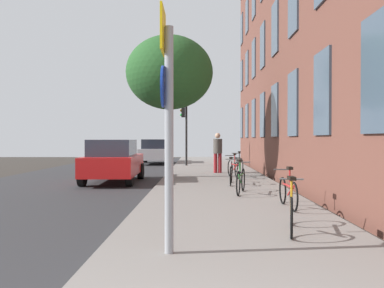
% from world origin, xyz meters
% --- Properties ---
extents(ground_plane, '(41.80, 41.80, 0.00)m').
position_xyz_m(ground_plane, '(-2.40, 15.00, 0.00)').
color(ground_plane, '#332D28').
extents(road_asphalt, '(7.00, 38.00, 0.01)m').
position_xyz_m(road_asphalt, '(-4.50, 15.00, 0.01)').
color(road_asphalt, '#2D2D30').
rests_on(road_asphalt, ground).
extents(sidewalk, '(4.20, 38.00, 0.12)m').
position_xyz_m(sidewalk, '(1.10, 15.00, 0.06)').
color(sidewalk, gray).
rests_on(sidewalk, ground).
extents(sign_post, '(0.16, 0.60, 3.29)m').
position_xyz_m(sign_post, '(-0.01, 3.65, 2.00)').
color(sign_post, gray).
rests_on(sign_post, sidewalk).
extents(traffic_light, '(0.43, 0.24, 3.64)m').
position_xyz_m(traffic_light, '(-0.37, 22.23, 2.61)').
color(traffic_light, black).
rests_on(traffic_light, sidewalk).
extents(tree_near, '(3.51, 3.51, 5.72)m').
position_xyz_m(tree_near, '(-0.75, 14.95, 4.33)').
color(tree_near, brown).
rests_on(tree_near, sidewalk).
extents(bicycle_0, '(0.53, 1.69, 0.93)m').
position_xyz_m(bicycle_0, '(1.96, 4.99, 0.48)').
color(bicycle_0, black).
rests_on(bicycle_0, sidewalk).
extents(bicycle_1, '(0.42, 1.70, 0.93)m').
position_xyz_m(bicycle_1, '(2.42, 7.39, 0.48)').
color(bicycle_1, black).
rests_on(bicycle_1, sidewalk).
extents(bicycle_2, '(0.55, 1.72, 0.97)m').
position_xyz_m(bicycle_2, '(1.61, 9.79, 0.50)').
color(bicycle_2, black).
rests_on(bicycle_2, sidewalk).
extents(bicycle_3, '(0.42, 1.74, 0.93)m').
position_xyz_m(bicycle_3, '(1.53, 12.19, 0.48)').
color(bicycle_3, black).
rests_on(bicycle_3, sidewalk).
extents(bicycle_4, '(0.49, 1.67, 0.97)m').
position_xyz_m(bicycle_4, '(1.82, 14.59, 0.50)').
color(bicycle_4, black).
rests_on(bicycle_4, sidewalk).
extents(bicycle_5, '(0.42, 1.68, 0.98)m').
position_xyz_m(bicycle_5, '(2.25, 16.99, 0.50)').
color(bicycle_5, black).
rests_on(bicycle_5, sidewalk).
extents(pedestrian_0, '(0.55, 0.55, 1.81)m').
position_xyz_m(pedestrian_0, '(1.30, 16.99, 1.15)').
color(pedestrian_0, maroon).
rests_on(pedestrian_0, sidewalk).
extents(car_0, '(1.97, 4.36, 1.62)m').
position_xyz_m(car_0, '(-2.79, 13.75, 0.84)').
color(car_0, red).
rests_on(car_0, road_asphalt).
extents(car_1, '(1.95, 4.39, 1.62)m').
position_xyz_m(car_1, '(-2.40, 25.54, 0.84)').
color(car_1, '#B7B7BC').
rests_on(car_1, road_asphalt).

